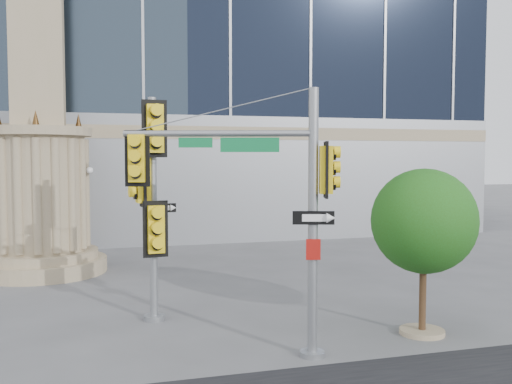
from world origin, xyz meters
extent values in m
plane|color=#545456|center=(0.00, 0.00, 0.00)|extent=(120.00, 120.00, 0.00)
cylinder|color=#9C8C6A|center=(-6.00, 9.00, 0.25)|extent=(4.40, 4.40, 0.50)
cylinder|color=#9C8C6A|center=(-6.00, 9.00, 0.65)|extent=(3.80, 3.80, 0.30)
cylinder|color=#9C8C6A|center=(-6.00, 9.00, 2.80)|extent=(3.00, 3.00, 4.00)
cylinder|color=#9C8C6A|center=(-6.00, 9.00, 4.95)|extent=(3.50, 3.50, 0.30)
cone|color=#472D14|center=(-4.70, 9.00, 5.35)|extent=(0.24, 0.24, 0.50)
cylinder|color=slate|center=(0.01, -1.50, 0.05)|extent=(0.51, 0.51, 0.11)
cylinder|color=slate|center=(0.01, -1.50, 2.72)|extent=(0.20, 0.20, 5.45)
cylinder|color=slate|center=(-1.81, -0.93, 4.54)|extent=(3.68, 1.26, 0.13)
cube|color=#0D6F39|center=(-1.21, -1.14, 4.31)|extent=(1.14, 0.39, 0.29)
cube|color=yellow|center=(-3.37, -0.44, 4.04)|extent=(0.55, 0.39, 1.13)
cube|color=yellow|center=(0.25, -1.58, 3.81)|extent=(0.39, 0.55, 1.13)
cube|color=black|center=(-0.03, -1.62, 2.86)|extent=(0.81, 0.28, 0.27)
cube|color=#A5150F|center=(-0.03, -1.62, 2.22)|extent=(0.29, 0.11, 0.42)
cylinder|color=slate|center=(-2.82, 2.00, 0.07)|extent=(0.53, 0.53, 0.13)
cylinder|color=slate|center=(-2.82, 2.00, 2.76)|extent=(0.20, 0.20, 5.52)
cube|color=yellow|center=(-2.80, 1.76, 4.75)|extent=(0.64, 0.37, 1.38)
cube|color=yellow|center=(-3.06, 1.97, 3.54)|extent=(0.37, 0.64, 1.38)
cube|color=yellow|center=(-2.80, 1.76, 2.32)|extent=(0.64, 0.37, 1.38)
cube|color=black|center=(-2.61, 1.89, 2.82)|extent=(0.68, 0.11, 0.22)
cylinder|color=#9C8C6A|center=(2.98, -0.82, 0.06)|extent=(1.02, 1.02, 0.11)
cylinder|color=#382314|center=(2.98, -0.82, 1.02)|extent=(0.16, 0.16, 2.05)
sphere|color=#214F12|center=(2.98, -0.82, 2.62)|extent=(2.39, 2.39, 2.39)
sphere|color=#214F12|center=(3.50, -0.54, 2.28)|extent=(1.48, 1.48, 1.48)
sphere|color=#214F12|center=(2.59, -1.11, 2.33)|extent=(1.25, 1.25, 1.25)
camera|label=1|loc=(-4.23, -12.15, 4.07)|focal=40.00mm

